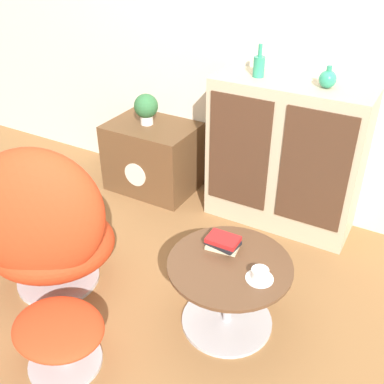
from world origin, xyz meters
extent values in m
plane|color=olive|center=(0.00, 0.00, 0.00)|extent=(12.00, 12.00, 0.00)
cube|color=beige|center=(0.00, 1.50, 1.30)|extent=(6.40, 0.06, 2.60)
cube|color=tan|center=(0.30, 1.29, 0.50)|extent=(0.98, 0.37, 0.99)
cube|color=#472D1E|center=(0.06, 1.10, 0.55)|extent=(0.41, 0.01, 0.76)
cube|color=#472D1E|center=(0.55, 1.10, 0.55)|extent=(0.41, 0.01, 0.76)
cube|color=brown|center=(-0.71, 1.23, 0.26)|extent=(0.65, 0.47, 0.53)
cylinder|color=beige|center=(-0.71, 0.99, 0.22)|extent=(0.18, 0.01, 0.18)
cylinder|color=#B7B7BC|center=(-0.60, 0.05, 0.01)|extent=(0.47, 0.47, 0.02)
cylinder|color=#B7B7BC|center=(-0.60, 0.05, 0.07)|extent=(0.06, 0.06, 0.08)
ellipsoid|color=red|center=(-0.60, 0.05, 0.28)|extent=(0.91, 0.87, 0.34)
ellipsoid|color=red|center=(-0.54, -0.06, 0.56)|extent=(0.83, 0.73, 0.75)
cylinder|color=#B7B7BC|center=(-0.16, -0.37, 0.01)|extent=(0.35, 0.35, 0.02)
cylinder|color=#B7B7BC|center=(-0.16, -0.37, 0.11)|extent=(0.04, 0.04, 0.18)
ellipsoid|color=red|center=(-0.16, -0.37, 0.24)|extent=(0.45, 0.38, 0.09)
cylinder|color=#B7B7BC|center=(0.40, 0.25, 0.01)|extent=(0.48, 0.48, 0.02)
cylinder|color=#B7B7BC|center=(0.40, 0.25, 0.20)|extent=(0.04, 0.04, 0.37)
cylinder|color=brown|center=(0.40, 0.25, 0.40)|extent=(0.62, 0.62, 0.02)
cylinder|color=#2D8E6B|center=(0.08, 1.29, 1.06)|extent=(0.07, 0.07, 0.12)
cylinder|color=#2D8E6B|center=(0.08, 1.29, 1.16)|extent=(0.03, 0.03, 0.08)
ellipsoid|color=#2D8E6B|center=(0.50, 1.29, 1.05)|extent=(0.10, 0.10, 0.10)
cylinder|color=#2D8E6B|center=(0.50, 1.29, 1.11)|extent=(0.03, 0.03, 0.03)
cylinder|color=silver|center=(-0.75, 1.23, 0.56)|extent=(0.09, 0.09, 0.06)
sphere|color=#2D6638|center=(-0.75, 1.23, 0.67)|extent=(0.18, 0.18, 0.18)
cylinder|color=white|center=(0.57, 0.22, 0.41)|extent=(0.13, 0.13, 0.01)
cylinder|color=white|center=(0.57, 0.22, 0.43)|extent=(0.08, 0.08, 0.06)
cube|color=beige|center=(0.32, 0.35, 0.42)|extent=(0.17, 0.13, 0.02)
cube|color=black|center=(0.32, 0.34, 0.43)|extent=(0.17, 0.13, 0.02)
cube|color=red|center=(0.32, 0.34, 0.46)|extent=(0.16, 0.11, 0.02)
camera|label=1|loc=(1.07, -1.29, 1.85)|focal=42.00mm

